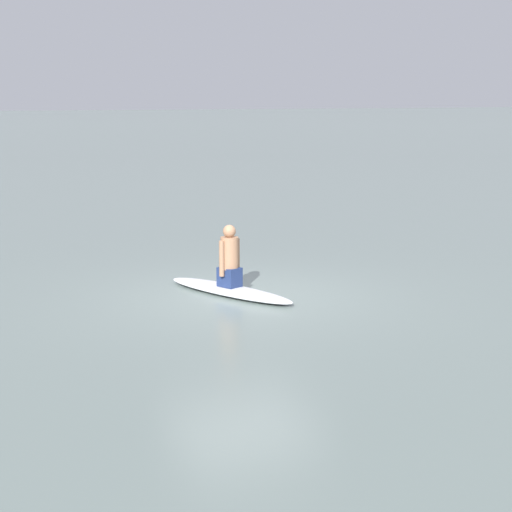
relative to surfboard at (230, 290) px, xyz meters
name	(u,v)px	position (x,y,z in m)	size (l,w,h in m)	color
ground_plane	(243,297)	(-0.27, -0.12, -0.07)	(400.00, 400.00, 0.00)	slate
surfboard	(230,290)	(0.00, 0.00, 0.00)	(2.81, 0.62, 0.14)	white
person_paddler	(229,259)	(0.00, 0.00, 0.55)	(0.43, 0.46, 1.06)	navy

